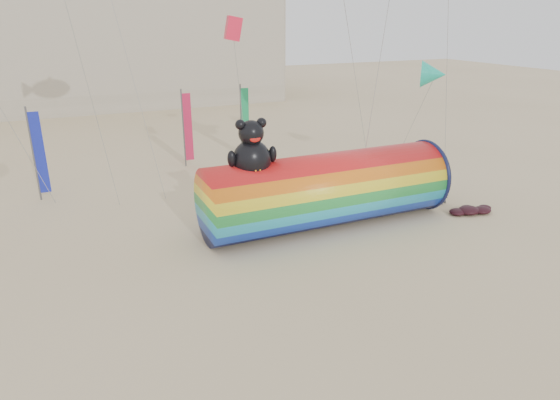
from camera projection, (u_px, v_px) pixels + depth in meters
name	position (u px, v px, depth m)	size (l,w,h in m)	color
ground	(284.00, 269.00, 20.23)	(160.00, 160.00, 0.00)	#CCB58C
windsock_assembly	(327.00, 188.00, 23.98)	(12.19, 3.71, 5.62)	red
kite_handler	(445.00, 188.00, 26.95)	(0.64, 0.42, 1.77)	#4C4C52
fabric_bundle	(471.00, 210.00, 25.88)	(2.62, 1.35, 0.41)	#380A14
festival_banners	(166.00, 132.00, 31.97)	(14.05, 4.09, 5.20)	#59595E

